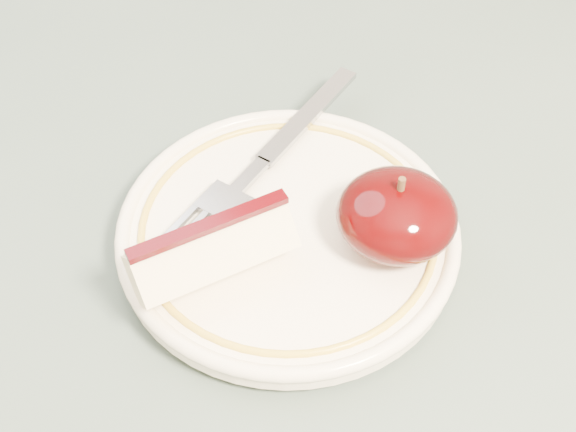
# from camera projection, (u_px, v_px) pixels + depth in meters

# --- Properties ---
(plate) EXTENTS (0.20, 0.20, 0.02)m
(plate) POSITION_uv_depth(u_px,v_px,m) (288.00, 232.00, 0.46)
(plate) COLOR #F5EBCD
(plate) RESTS_ON table
(apple_half) EXTENTS (0.07, 0.06, 0.05)m
(apple_half) POSITION_uv_depth(u_px,v_px,m) (397.00, 215.00, 0.43)
(apple_half) COLOR black
(apple_half) RESTS_ON plate
(apple_wedge) EXTENTS (0.09, 0.08, 0.04)m
(apple_wedge) POSITION_uv_depth(u_px,v_px,m) (212.00, 250.00, 0.42)
(apple_wedge) COLOR beige
(apple_wedge) RESTS_ON plate
(fork) EXTENTS (0.10, 0.18, 0.00)m
(fork) POSITION_uv_depth(u_px,v_px,m) (262.00, 163.00, 0.48)
(fork) COLOR gray
(fork) RESTS_ON plate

